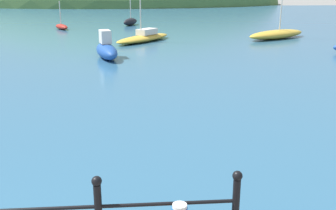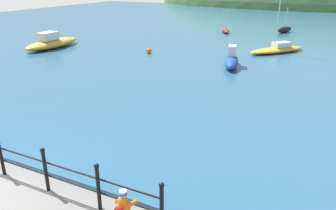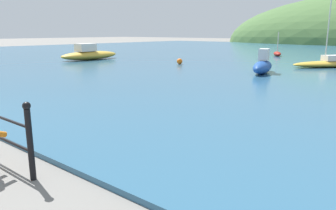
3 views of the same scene
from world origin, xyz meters
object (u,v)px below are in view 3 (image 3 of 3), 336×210
Objects in this scene: boat_mid_harbor at (329,63)px; boat_white_sailboat at (277,54)px; mooring_buoy at (180,61)px; boat_nearest_quay at (90,54)px; boat_blue_hull at (263,65)px.

boat_mid_harbor is 2.59× the size of boat_white_sailboat.
boat_nearest_quay is at bearing -168.47° from mooring_buoy.
boat_mid_harbor is at bearing -49.90° from boat_white_sailboat.
mooring_buoy is (-8.03, -4.33, -0.07)m from boat_mid_harbor.
mooring_buoy is (-2.03, -11.46, -0.02)m from boat_white_sailboat.
mooring_buoy is at bearing -151.69° from boat_mid_harbor.
boat_blue_hull is 13.78m from boat_nearest_quay.
boat_white_sailboat is (-6.01, 7.13, -0.05)m from boat_mid_harbor.
boat_blue_hull is 6.34m from mooring_buoy.
boat_nearest_quay is 16.64m from boat_mid_harbor.
boat_mid_harbor reaches higher than boat_nearest_quay.
boat_nearest_quay is 13.41× the size of mooring_buoy.
boat_white_sailboat is (9.56, 13.00, -0.19)m from boat_nearest_quay.
boat_mid_harbor is 9.32m from boat_white_sailboat.
boat_blue_hull is at bearing -10.03° from mooring_buoy.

